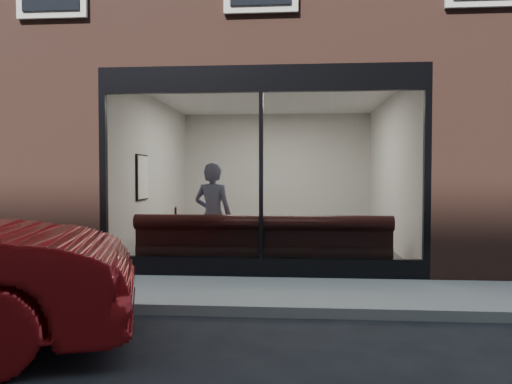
# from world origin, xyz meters

# --- Properties ---
(ground) EXTENTS (120.00, 120.00, 0.00)m
(ground) POSITION_xyz_m (0.00, 0.00, 0.00)
(ground) COLOR black
(ground) RESTS_ON ground
(sidewalk_near) EXTENTS (40.00, 2.00, 0.01)m
(sidewalk_near) POSITION_xyz_m (0.00, 1.00, 0.01)
(sidewalk_near) COLOR gray
(sidewalk_near) RESTS_ON ground
(kerb_near) EXTENTS (40.00, 0.10, 0.12)m
(kerb_near) POSITION_xyz_m (0.00, -0.05, 0.06)
(kerb_near) COLOR gray
(kerb_near) RESTS_ON ground
(host_building_pier_left) EXTENTS (2.50, 12.00, 3.20)m
(host_building_pier_left) POSITION_xyz_m (-3.75, 8.00, 1.60)
(host_building_pier_left) COLOR #563126
(host_building_pier_left) RESTS_ON ground
(host_building_pier_right) EXTENTS (2.50, 12.00, 3.20)m
(host_building_pier_right) POSITION_xyz_m (3.75, 8.00, 1.60)
(host_building_pier_right) COLOR #563126
(host_building_pier_right) RESTS_ON ground
(host_building_backfill) EXTENTS (5.00, 6.00, 3.20)m
(host_building_backfill) POSITION_xyz_m (0.00, 11.00, 1.60)
(host_building_backfill) COLOR #563126
(host_building_backfill) RESTS_ON ground
(cafe_floor) EXTENTS (6.00, 6.00, 0.00)m
(cafe_floor) POSITION_xyz_m (0.00, 5.00, 0.02)
(cafe_floor) COLOR #2D2D30
(cafe_floor) RESTS_ON ground
(cafe_ceiling) EXTENTS (6.00, 6.00, 0.00)m
(cafe_ceiling) POSITION_xyz_m (0.00, 5.00, 3.19)
(cafe_ceiling) COLOR white
(cafe_ceiling) RESTS_ON host_building_upper
(cafe_wall_back) EXTENTS (5.00, 0.00, 5.00)m
(cafe_wall_back) POSITION_xyz_m (0.00, 7.99, 1.60)
(cafe_wall_back) COLOR beige
(cafe_wall_back) RESTS_ON ground
(cafe_wall_left) EXTENTS (0.00, 6.00, 6.00)m
(cafe_wall_left) POSITION_xyz_m (-2.49, 5.00, 1.60)
(cafe_wall_left) COLOR beige
(cafe_wall_left) RESTS_ON ground
(cafe_wall_right) EXTENTS (0.00, 6.00, 6.00)m
(cafe_wall_right) POSITION_xyz_m (2.49, 5.00, 1.60)
(cafe_wall_right) COLOR beige
(cafe_wall_right) RESTS_ON ground
(storefront_kick) EXTENTS (5.00, 0.10, 0.30)m
(storefront_kick) POSITION_xyz_m (0.00, 2.05, 0.15)
(storefront_kick) COLOR black
(storefront_kick) RESTS_ON ground
(storefront_header) EXTENTS (5.00, 0.10, 0.40)m
(storefront_header) POSITION_xyz_m (0.00, 2.05, 3.00)
(storefront_header) COLOR black
(storefront_header) RESTS_ON host_building_upper
(storefront_mullion) EXTENTS (0.06, 0.10, 2.50)m
(storefront_mullion) POSITION_xyz_m (0.00, 2.05, 1.55)
(storefront_mullion) COLOR black
(storefront_mullion) RESTS_ON storefront_kick
(storefront_glass) EXTENTS (4.80, 0.00, 4.80)m
(storefront_glass) POSITION_xyz_m (0.00, 2.02, 1.55)
(storefront_glass) COLOR white
(storefront_glass) RESTS_ON storefront_kick
(banquette) EXTENTS (4.00, 0.55, 0.45)m
(banquette) POSITION_xyz_m (0.00, 2.45, 0.23)
(banquette) COLOR #351413
(banquette) RESTS_ON cafe_floor
(person) EXTENTS (0.72, 0.55, 1.76)m
(person) POSITION_xyz_m (-0.84, 2.64, 0.88)
(person) COLOR #8B98C0
(person) RESTS_ON cafe_floor
(cafe_table_left) EXTENTS (0.82, 0.82, 0.04)m
(cafe_table_left) POSITION_xyz_m (-0.59, 3.49, 0.74)
(cafe_table_left) COLOR black
(cafe_table_left) RESTS_ON cafe_floor
(cafe_table_right) EXTENTS (0.73, 0.73, 0.04)m
(cafe_table_right) POSITION_xyz_m (1.66, 3.57, 0.74)
(cafe_table_right) COLOR black
(cafe_table_right) RESTS_ON cafe_floor
(cafe_chair_left) EXTENTS (0.54, 0.54, 0.04)m
(cafe_chair_left) POSITION_xyz_m (-1.92, 3.71, 0.24)
(cafe_chair_left) COLOR black
(cafe_chair_left) RESTS_ON cafe_floor
(wall_poster) EXTENTS (0.02, 0.62, 0.83)m
(wall_poster) POSITION_xyz_m (-2.45, 4.04, 1.51)
(wall_poster) COLOR white
(wall_poster) RESTS_ON cafe_wall_left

